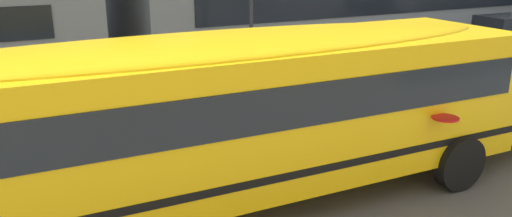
# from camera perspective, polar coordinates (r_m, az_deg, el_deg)

# --- Properties ---
(ground_plane) EXTENTS (400.00, 400.00, 0.00)m
(ground_plane) POSITION_cam_1_polar(r_m,az_deg,el_deg) (10.14, -10.58, -7.66)
(ground_plane) COLOR #54514F
(sidewalk_far) EXTENTS (120.00, 3.00, 0.01)m
(sidewalk_far) POSITION_cam_1_polar(r_m,az_deg,el_deg) (17.44, -18.24, 2.42)
(sidewalk_far) COLOR gray
(sidewalk_far) RESTS_ON ground_plane
(lane_centreline) EXTENTS (110.00, 0.16, 0.01)m
(lane_centreline) POSITION_cam_1_polar(r_m,az_deg,el_deg) (10.14, -10.58, -7.65)
(lane_centreline) COLOR silver
(lane_centreline) RESTS_ON ground_plane
(school_bus) EXTENTS (13.25, 3.30, 2.95)m
(school_bus) POSITION_cam_1_polar(r_m,az_deg,el_deg) (8.38, -3.36, 0.08)
(school_bus) COLOR yellow
(school_bus) RESTS_ON ground_plane
(parked_car_white_near_corner) EXTENTS (3.98, 2.03, 1.64)m
(parked_car_white_near_corner) POSITION_cam_1_polar(r_m,az_deg,el_deg) (23.53, 26.02, 7.32)
(parked_car_white_near_corner) COLOR silver
(parked_car_white_near_corner) RESTS_ON ground_plane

